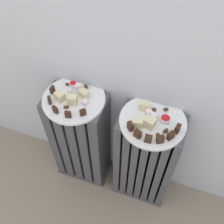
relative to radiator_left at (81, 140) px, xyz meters
The scene contains 38 objects.
ground_plane 0.47m from the radiator_left, 56.75° to the right, with size 6.00×6.00×0.00m, color gray.
radiator_left is the anchor object (origin of this frame).
radiator_right 0.37m from the radiator_left, ahead, with size 0.30×0.18×0.68m.
plate_left 0.35m from the radiator_left, ahead, with size 0.29×0.29×0.01m, color white.
plate_right 0.51m from the radiator_left, ahead, with size 0.29×0.29×0.01m, color white.
dark_cake_slice_left_0 0.39m from the radiator_left, behind, with size 0.03×0.01×0.04m, color #382114.
dark_cake_slice_left_1 0.39m from the radiator_left, 146.67° to the right, with size 0.03×0.01×0.04m, color #382114.
dark_cake_slice_left_2 0.39m from the radiator_left, 111.97° to the right, with size 0.03×0.01×0.04m, color #382114.
dark_cake_slice_left_3 0.39m from the radiator_left, 77.27° to the right, with size 0.03×0.01×0.04m, color #382114.
dark_cake_slice_left_4 0.39m from the radiator_left, 42.57° to the right, with size 0.03×0.01×0.04m, color #382114.
marble_cake_slice_left_0 0.38m from the radiator_left, 155.89° to the right, with size 0.04×0.04×0.04m, color beige.
marble_cake_slice_left_1 0.38m from the radiator_left, 32.77° to the left, with size 0.04×0.03×0.04m, color beige.
marble_cake_slice_left_2 0.38m from the radiator_left, 71.88° to the right, with size 0.04×0.03×0.05m, color beige.
turkish_delight_left_0 0.37m from the radiator_left, 91.97° to the left, with size 0.03×0.03×0.03m, color white.
turkish_delight_left_1 0.37m from the radiator_left, 12.12° to the right, with size 0.02×0.02×0.02m, color white.
turkish_delight_left_2 0.36m from the radiator_left, 106.57° to the left, with size 0.02×0.02×0.02m, color white.
turkish_delight_left_3 0.37m from the radiator_left, 136.16° to the left, with size 0.02×0.02×0.02m, color white.
medjool_date_left_0 0.37m from the radiator_left, 96.27° to the right, with size 0.03×0.02×0.01m, color #4C2814.
medjool_date_left_1 0.37m from the radiator_left, 72.39° to the left, with size 0.03×0.02×0.02m, color #4C2814.
medjool_date_left_2 0.37m from the radiator_left, 132.48° to the left, with size 0.02×0.01×0.02m, color #4C2814.
jam_bowl_left 0.37m from the radiator_left, 114.76° to the left, with size 0.04×0.04×0.02m.
dark_cake_slice_right_0 0.48m from the radiator_left, 14.33° to the right, with size 0.03×0.02×0.04m, color #382114.
dark_cake_slice_right_1 0.51m from the radiator_left, 16.97° to the right, with size 0.03×0.02×0.04m, color #382114.
dark_cake_slice_right_2 0.54m from the radiator_left, 16.04° to the right, with size 0.03×0.02×0.04m, color #382114.
dark_cake_slice_right_3 0.57m from the radiator_left, 12.74° to the right, with size 0.03×0.02×0.04m, color #382114.
dark_cake_slice_right_4 0.59m from the radiator_left, ahead, with size 0.03×0.02×0.04m, color #382114.
dark_cake_slice_right_5 0.60m from the radiator_left, ahead, with size 0.03×0.02×0.04m, color #382114.
marble_cake_slice_right_0 0.49m from the radiator_left, ahead, with size 0.04×0.03×0.04m, color beige.
marble_cake_slice_right_1 0.52m from the radiator_left, ahead, with size 0.04×0.04×0.05m, color beige.
marble_cake_slice_right_2 0.49m from the radiator_left, ahead, with size 0.04×0.03×0.04m, color beige.
turkish_delight_right_0 0.50m from the radiator_left, ahead, with size 0.03×0.03×0.03m, color white.
turkish_delight_right_1 0.52m from the radiator_left, ahead, with size 0.03×0.03×0.03m, color white.
medjool_date_right_0 0.55m from the radiator_left, ahead, with size 0.03×0.02×0.02m, color #4C2814.
medjool_date_right_1 0.51m from the radiator_left, ahead, with size 0.03×0.02×0.02m, color #4C2814.
medjool_date_right_2 0.56m from the radiator_left, ahead, with size 0.03×0.02×0.02m, color #4C2814.
medjool_date_right_3 0.55m from the radiator_left, 10.09° to the left, with size 0.02×0.02×0.01m, color #4C2814.
jam_bowl_right 0.55m from the radiator_left, ahead, with size 0.05×0.05×0.02m.
fork 0.36m from the radiator_left, 81.30° to the left, with size 0.03×0.10×0.00m.
Camera 1 is at (0.25, -0.41, 1.60)m, focal length 43.15 mm.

